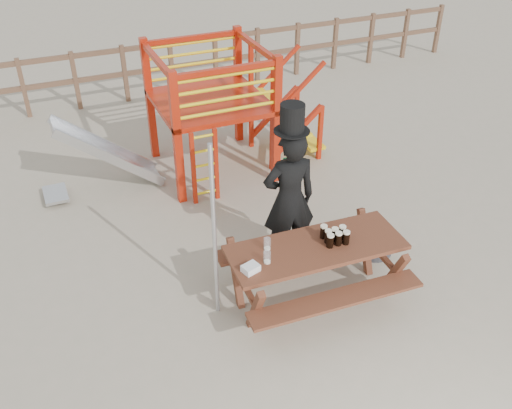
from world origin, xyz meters
name	(u,v)px	position (x,y,z in m)	size (l,w,h in m)	color
ground	(298,304)	(0.00, 0.00, 0.00)	(60.00, 60.00, 0.00)	tan
back_fence	(148,64)	(0.00, 7.00, 0.74)	(15.09, 0.09, 1.20)	brown
playground_fort	(206,110)	(0.12, 3.58, 1.07)	(4.71, 1.84, 2.10)	#AF200B
picnic_table	(315,266)	(0.23, 0.04, 0.51)	(2.15, 1.53, 0.81)	brown
man_with_hat	(289,196)	(0.27, 0.85, 1.00)	(0.73, 0.52, 2.24)	black
metal_pole	(214,235)	(-0.92, 0.30, 1.12)	(0.05, 0.05, 2.25)	#B2B2B7
parasol_base	(373,248)	(1.42, 0.52, 0.06)	(0.50, 0.50, 0.21)	#323237
paper_bag	(251,268)	(-0.65, -0.08, 0.85)	(0.18, 0.14, 0.08)	white
stout_pints	(335,236)	(0.46, 0.02, 0.89)	(0.30, 0.29, 0.17)	black
empty_glasses	(267,251)	(-0.37, 0.10, 0.87)	(0.18, 0.30, 0.15)	silver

